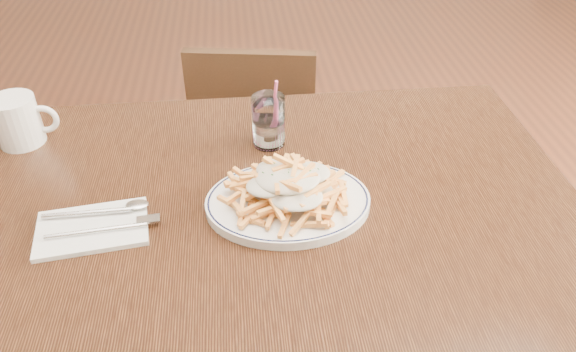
{
  "coord_description": "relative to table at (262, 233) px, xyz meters",
  "views": [
    {
      "loc": [
        -0.03,
        -0.8,
        1.41
      ],
      "look_at": [
        0.05,
        -0.02,
        0.82
      ],
      "focal_mm": 35.0,
      "sensor_mm": 36.0,
      "label": 1
    }
  ],
  "objects": [
    {
      "name": "chair_far",
      "position": [
        0.02,
        0.68,
        -0.23
      ],
      "size": [
        0.41,
        0.41,
        0.78
      ],
      "color": "black",
      "rests_on": "ground"
    },
    {
      "name": "napkin",
      "position": [
        -0.3,
        -0.05,
        0.08
      ],
      "size": [
        0.2,
        0.15,
        0.01
      ],
      "primitive_type": "cube",
      "rotation": [
        0.0,
        0.0,
        0.13
      ],
      "color": "silver",
      "rests_on": "table"
    },
    {
      "name": "loaded_fries",
      "position": [
        0.05,
        -0.02,
        0.13
      ],
      "size": [
        0.26,
        0.24,
        0.07
      ],
      "color": "#F1A249",
      "rests_on": "fries_plate"
    },
    {
      "name": "table",
      "position": [
        0.0,
        0.0,
        0.0
      ],
      "size": [
        1.2,
        0.8,
        0.75
      ],
      "color": "black",
      "rests_on": "ground"
    },
    {
      "name": "water_glass",
      "position": [
        0.03,
        0.19,
        0.13
      ],
      "size": [
        0.07,
        0.07,
        0.15
      ],
      "color": "white",
      "rests_on": "table"
    },
    {
      "name": "coffee_mug",
      "position": [
        -0.49,
        0.25,
        0.13
      ],
      "size": [
        0.13,
        0.09,
        0.1
      ],
      "color": "white",
      "rests_on": "table"
    },
    {
      "name": "fries_plate",
      "position": [
        0.05,
        -0.02,
        0.09
      ],
      "size": [
        0.37,
        0.35,
        0.02
      ],
      "color": "white",
      "rests_on": "table"
    },
    {
      "name": "cutlery",
      "position": [
        -0.3,
        -0.04,
        0.09
      ],
      "size": [
        0.22,
        0.09,
        0.01
      ],
      "color": "silver",
      "rests_on": "napkin"
    }
  ]
}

